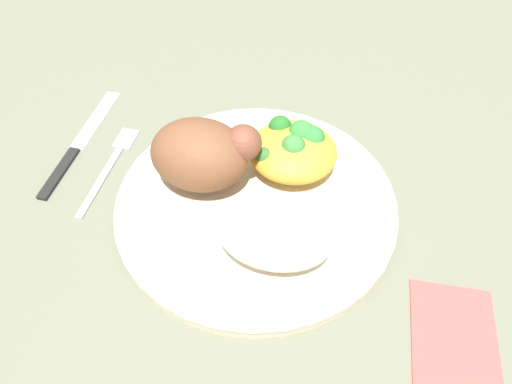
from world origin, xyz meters
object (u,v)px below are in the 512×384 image
at_px(mac_cheese_with_broccoli, 293,148).
at_px(rice_pile, 275,235).
at_px(roasted_chicken, 203,154).
at_px(knife, 75,148).
at_px(plate, 256,203).
at_px(napkin, 455,344).
at_px(fork, 110,164).

bearing_deg(mac_cheese_with_broccoli, rice_pile, -88.51).
distance_m(roasted_chicken, knife, 0.18).
relative_size(mac_cheese_with_broccoli, knife, 0.51).
xyz_separation_m(plate, napkin, (0.20, -0.11, -0.01)).
relative_size(roasted_chicken, knife, 0.60).
xyz_separation_m(plate, fork, (-0.18, 0.03, -0.01)).
bearing_deg(roasted_chicken, plate, -14.23).
bearing_deg(knife, plate, -9.86).
bearing_deg(plate, fork, 171.59).
relative_size(rice_pile, knife, 0.58).
bearing_deg(napkin, plate, 151.52).
distance_m(roasted_chicken, napkin, 0.30).
bearing_deg(plate, napkin, -28.48).
bearing_deg(fork, napkin, -19.68).
bearing_deg(mac_cheese_with_broccoli, fork, -170.81).
xyz_separation_m(mac_cheese_with_broccoli, fork, (-0.21, -0.03, -0.04)).
distance_m(mac_cheese_with_broccoli, fork, 0.21).
distance_m(fork, napkin, 0.41).
distance_m(plate, roasted_chicken, 0.08).
distance_m(rice_pile, napkin, 0.18).
height_order(rice_pile, fork, rice_pile).
bearing_deg(fork, mac_cheese_with_broccoli, 9.19).
relative_size(fork, napkin, 1.19).
relative_size(plate, roasted_chicken, 2.61).
xyz_separation_m(fork, napkin, (0.38, -0.14, -0.00)).
xyz_separation_m(roasted_chicken, mac_cheese_with_broccoli, (0.09, 0.05, -0.02)).
distance_m(plate, mac_cheese_with_broccoli, 0.07).
bearing_deg(knife, rice_pile, -20.27).
height_order(roasted_chicken, rice_pile, roasted_chicken).
height_order(roasted_chicken, mac_cheese_with_broccoli, roasted_chicken).
bearing_deg(fork, rice_pile, -21.54).
height_order(knife, napkin, knife).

